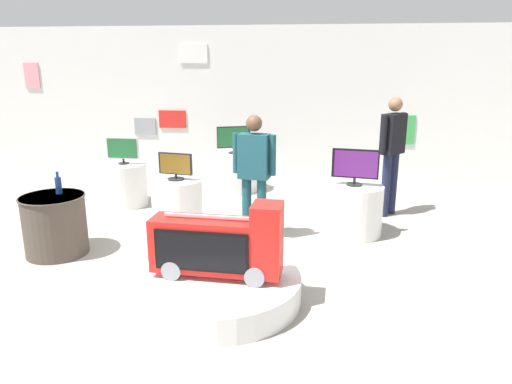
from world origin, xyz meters
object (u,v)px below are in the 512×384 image
main_display_pedestal (217,288)px  tv_on_center_rear (355,165)px  tv_on_left_rear (234,138)px  display_pedestal_right_rear (177,203)px  shopper_browsing_near_truck (392,147)px  tv_on_right_rear (175,166)px  display_pedestal_left_rear (234,172)px  display_pedestal_center_rear (353,210)px  tv_on_far_right (123,149)px  side_table_round (55,224)px  novelty_firetruck_tv (219,246)px  shopper_browsing_rear (254,168)px  display_pedestal_far_right (125,184)px  bottle_on_side_table (58,185)px

main_display_pedestal → tv_on_center_rear: tv_on_center_rear is taller
main_display_pedestal → tv_on_left_rear: bearing=97.2°
display_pedestal_right_rear → shopper_browsing_near_truck: (2.97, 0.88, 0.69)m
shopper_browsing_near_truck → tv_on_right_rear: bearing=-163.4°
display_pedestal_left_rear → display_pedestal_center_rear: same height
tv_on_far_right → side_table_round: (-0.06, -2.00, -0.54)m
main_display_pedestal → display_pedestal_center_rear: display_pedestal_center_rear is taller
novelty_firetruck_tv → shopper_browsing_rear: shopper_browsing_rear is taller
tv_on_far_right → side_table_round: size_ratio=0.69×
novelty_firetruck_tv → display_pedestal_left_rear: novelty_firetruck_tv is taller
main_display_pedestal → display_pedestal_right_rear: bearing=115.7°
display_pedestal_left_rear → shopper_browsing_near_truck: (2.51, -1.10, 0.69)m
tv_on_left_rear → tv_on_right_rear: bearing=-103.2°
novelty_firetruck_tv → display_pedestal_far_right: 3.60m
tv_on_right_rear → display_pedestal_far_right: size_ratio=0.70×
display_pedestal_center_rear → shopper_browsing_rear: 1.44m
main_display_pedestal → display_pedestal_far_right: display_pedestal_far_right is taller
main_display_pedestal → tv_on_far_right: tv_on_far_right is taller
main_display_pedestal → display_pedestal_left_rear: 4.03m
display_pedestal_right_rear → shopper_browsing_near_truck: shopper_browsing_near_truck is taller
display_pedestal_far_right → tv_on_far_right: (0.00, -0.00, 0.57)m
display_pedestal_right_rear → display_pedestal_center_rear: bearing=-0.2°
display_pedestal_center_rear → tv_on_far_right: 3.65m
tv_on_center_rear → side_table_round: bearing=-162.7°
display_pedestal_left_rear → bottle_on_side_table: size_ratio=3.07×
tv_on_right_rear → shopper_browsing_rear: size_ratio=0.30×
shopper_browsing_near_truck → shopper_browsing_rear: size_ratio=1.09×
display_pedestal_far_right → bottle_on_side_table: size_ratio=2.56×
novelty_firetruck_tv → tv_on_right_rear: 2.27m
main_display_pedestal → display_pedestal_right_rear: display_pedestal_right_rear is taller
display_pedestal_right_rear → bottle_on_side_table: bottle_on_side_table is taller
novelty_firetruck_tv → shopper_browsing_near_truck: bearing=55.6°
display_pedestal_left_rear → tv_on_left_rear: bearing=-110.0°
display_pedestal_left_rear → bottle_on_side_table: 3.42m
tv_on_right_rear → bottle_on_side_table: (-1.13, -1.00, -0.04)m
display_pedestal_center_rear → side_table_round: size_ratio=1.03×
display_pedestal_far_right → bottle_on_side_table: bottle_on_side_table is taller
display_pedestal_right_rear → tv_on_far_right: tv_on_far_right is taller
display_pedestal_left_rear → display_pedestal_right_rear: (-0.47, -1.98, 0.00)m
tv_on_center_rear → tv_on_right_rear: bearing=179.8°
main_display_pedestal → tv_on_center_rear: (1.42, 2.00, 0.80)m
display_pedestal_right_rear → side_table_round: (-1.16, -1.11, 0.03)m
tv_on_right_rear → novelty_firetruck_tv: bearing=-63.8°
display_pedestal_right_rear → shopper_browsing_rear: bearing=-17.0°
tv_on_center_rear → tv_on_far_right: tv_on_center_rear is taller
tv_on_left_rear → display_pedestal_center_rear: tv_on_left_rear is taller
main_display_pedestal → shopper_browsing_near_truck: (2.01, 2.89, 0.89)m
main_display_pedestal → bottle_on_side_table: size_ratio=6.01×
novelty_firetruck_tv → display_pedestal_right_rear: novelty_firetruck_tv is taller
tv_on_left_rear → tv_on_far_right: (-1.57, -1.09, -0.03)m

